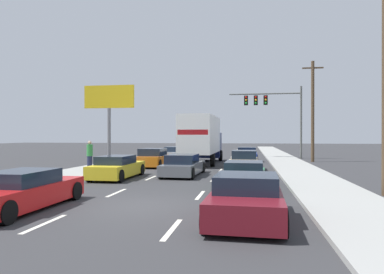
{
  "coord_description": "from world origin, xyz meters",
  "views": [
    {
      "loc": [
        3.56,
        -11.02,
        2.3
      ],
      "look_at": [
        -0.14,
        11.61,
        2.21
      ],
      "focal_mm": 32.75,
      "sensor_mm": 36.0,
      "label": 1
    }
  ],
  "objects_px": {
    "car_yellow": "(117,167)",
    "car_green": "(244,175)",
    "car_orange": "(153,158)",
    "car_silver": "(175,154)",
    "car_blue": "(247,155)",
    "roadside_billboard": "(109,104)",
    "utility_pole_mid": "(313,110)",
    "box_truck": "(202,137)",
    "car_maroon": "(246,199)",
    "car_red": "(23,191)",
    "traffic_signal_mast": "(268,105)",
    "car_gray": "(183,166)",
    "pedestrian_near_corner": "(90,155)",
    "car_tan": "(244,161)"
  },
  "relations": [
    {
      "from": "car_yellow",
      "to": "car_green",
      "type": "distance_m",
      "value": 7.22
    },
    {
      "from": "car_orange",
      "to": "car_yellow",
      "type": "xyz_separation_m",
      "value": [
        -0.02,
        -7.11,
        -0.05
      ]
    },
    {
      "from": "car_silver",
      "to": "car_orange",
      "type": "xyz_separation_m",
      "value": [
        -0.16,
        -7.22,
        0.03
      ]
    },
    {
      "from": "car_blue",
      "to": "car_green",
      "type": "bearing_deg",
      "value": -90.15
    },
    {
      "from": "car_green",
      "to": "roadside_billboard",
      "type": "relative_size",
      "value": 0.57
    },
    {
      "from": "car_blue",
      "to": "utility_pole_mid",
      "type": "bearing_deg",
      "value": 6.88
    },
    {
      "from": "car_blue",
      "to": "car_green",
      "type": "relative_size",
      "value": 0.94
    },
    {
      "from": "box_truck",
      "to": "car_maroon",
      "type": "distance_m",
      "value": 19.11
    },
    {
      "from": "car_red",
      "to": "traffic_signal_mast",
      "type": "height_order",
      "value": "traffic_signal_mast"
    },
    {
      "from": "car_gray",
      "to": "car_maroon",
      "type": "relative_size",
      "value": 1.13
    },
    {
      "from": "car_gray",
      "to": "roadside_billboard",
      "type": "xyz_separation_m",
      "value": [
        -10.79,
        15.09,
        5.06
      ]
    },
    {
      "from": "car_orange",
      "to": "car_gray",
      "type": "bearing_deg",
      "value": -58.36
    },
    {
      "from": "car_maroon",
      "to": "utility_pole_mid",
      "type": "bearing_deg",
      "value": 76.01
    },
    {
      "from": "car_red",
      "to": "pedestrian_near_corner",
      "type": "relative_size",
      "value": 2.57
    },
    {
      "from": "car_silver",
      "to": "utility_pole_mid",
      "type": "relative_size",
      "value": 0.52
    },
    {
      "from": "car_yellow",
      "to": "pedestrian_near_corner",
      "type": "distance_m",
      "value": 4.45
    },
    {
      "from": "car_silver",
      "to": "car_maroon",
      "type": "xyz_separation_m",
      "value": [
        6.79,
        -22.73,
        -0.02
      ]
    },
    {
      "from": "car_red",
      "to": "traffic_signal_mast",
      "type": "xyz_separation_m",
      "value": [
        8.87,
        26.36,
        4.84
      ]
    },
    {
      "from": "car_maroon",
      "to": "roadside_billboard",
      "type": "bearing_deg",
      "value": 119.77
    },
    {
      "from": "car_gray",
      "to": "car_orange",
      "type": "bearing_deg",
      "value": 121.64
    },
    {
      "from": "car_blue",
      "to": "roadside_billboard",
      "type": "distance_m",
      "value": 15.63
    },
    {
      "from": "car_silver",
      "to": "car_yellow",
      "type": "distance_m",
      "value": 14.33
    },
    {
      "from": "car_gray",
      "to": "car_blue",
      "type": "xyz_separation_m",
      "value": [
        3.58,
        11.56,
        0.01
      ]
    },
    {
      "from": "box_truck",
      "to": "car_maroon",
      "type": "xyz_separation_m",
      "value": [
        3.71,
        -18.68,
        -1.6
      ]
    },
    {
      "from": "car_yellow",
      "to": "utility_pole_mid",
      "type": "distance_m",
      "value": 19.27
    },
    {
      "from": "car_maroon",
      "to": "car_green",
      "type": "bearing_deg",
      "value": 91.36
    },
    {
      "from": "car_yellow",
      "to": "car_red",
      "type": "bearing_deg",
      "value": -89.32
    },
    {
      "from": "car_yellow",
      "to": "car_blue",
      "type": "xyz_separation_m",
      "value": [
        6.87,
        13.37,
        -0.0
      ]
    },
    {
      "from": "car_red",
      "to": "roadside_billboard",
      "type": "xyz_separation_m",
      "value": [
        -7.59,
        25.02,
        5.06
      ]
    },
    {
      "from": "car_silver",
      "to": "car_gray",
      "type": "bearing_deg",
      "value": -76.06
    },
    {
      "from": "car_yellow",
      "to": "roadside_billboard",
      "type": "xyz_separation_m",
      "value": [
        -7.5,
        16.89,
        5.04
      ]
    },
    {
      "from": "car_yellow",
      "to": "car_gray",
      "type": "height_order",
      "value": "car_gray"
    },
    {
      "from": "car_blue",
      "to": "car_tan",
      "type": "relative_size",
      "value": 1.0
    },
    {
      "from": "car_red",
      "to": "roadside_billboard",
      "type": "relative_size",
      "value": 0.62
    },
    {
      "from": "car_orange",
      "to": "car_blue",
      "type": "distance_m",
      "value": 9.28
    },
    {
      "from": "car_silver",
      "to": "car_red",
      "type": "relative_size",
      "value": 0.98
    },
    {
      "from": "box_truck",
      "to": "pedestrian_near_corner",
      "type": "height_order",
      "value": "box_truck"
    },
    {
      "from": "car_yellow",
      "to": "car_gray",
      "type": "xyz_separation_m",
      "value": [
        3.29,
        1.81,
        -0.02
      ]
    },
    {
      "from": "car_blue",
      "to": "car_green",
      "type": "distance_m",
      "value": 15.71
    },
    {
      "from": "car_tan",
      "to": "roadside_billboard",
      "type": "height_order",
      "value": "roadside_billboard"
    },
    {
      "from": "car_tan",
      "to": "pedestrian_near_corner",
      "type": "bearing_deg",
      "value": -164.58
    },
    {
      "from": "car_orange",
      "to": "car_green",
      "type": "xyz_separation_m",
      "value": [
        6.8,
        -9.45,
        -0.09
      ]
    },
    {
      "from": "car_yellow",
      "to": "car_gray",
      "type": "bearing_deg",
      "value": 28.82
    },
    {
      "from": "car_blue",
      "to": "roadside_billboard",
      "type": "height_order",
      "value": "roadside_billboard"
    },
    {
      "from": "car_tan",
      "to": "car_silver",
      "type": "bearing_deg",
      "value": 127.71
    },
    {
      "from": "traffic_signal_mast",
      "to": "pedestrian_near_corner",
      "type": "bearing_deg",
      "value": -128.64
    },
    {
      "from": "pedestrian_near_corner",
      "to": "car_tan",
      "type": "bearing_deg",
      "value": 15.42
    },
    {
      "from": "car_silver",
      "to": "car_green",
      "type": "relative_size",
      "value": 1.07
    },
    {
      "from": "roadside_billboard",
      "to": "pedestrian_near_corner",
      "type": "distance_m",
      "value": 15.13
    },
    {
      "from": "car_tan",
      "to": "traffic_signal_mast",
      "type": "relative_size",
      "value": 0.55
    }
  ]
}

